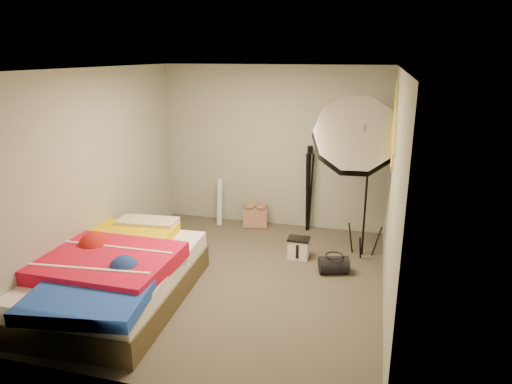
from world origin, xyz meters
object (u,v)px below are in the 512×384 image
(tote_bag, at_px, (255,216))
(duffel_bag, at_px, (334,265))
(wrapping_roll, at_px, (220,202))
(camera_tripod, at_px, (309,183))
(bed, at_px, (114,275))
(photo_umbrella, at_px, (355,138))
(camera_case, at_px, (299,249))

(tote_bag, relative_size, duffel_bag, 1.04)
(wrapping_roll, bearing_deg, camera_tripod, 4.54)
(tote_bag, relative_size, bed, 0.16)
(tote_bag, bearing_deg, photo_umbrella, -37.24)
(camera_case, xyz_separation_m, duffel_bag, (0.50, -0.33, -0.02))
(tote_bag, relative_size, photo_umbrella, 0.17)
(tote_bag, height_order, camera_tripod, camera_tripod)
(photo_umbrella, relative_size, camera_tripod, 1.71)
(bed, distance_m, photo_umbrella, 3.31)
(wrapping_roll, xyz_separation_m, camera_case, (1.45, -0.94, -0.24))
(wrapping_roll, height_order, camera_case, wrapping_roll)
(tote_bag, height_order, photo_umbrella, photo_umbrella)
(wrapping_roll, distance_m, camera_case, 1.74)
(camera_case, relative_size, duffel_bag, 0.73)
(wrapping_roll, distance_m, duffel_bag, 2.34)
(camera_case, bearing_deg, camera_tripod, 92.57)
(wrapping_roll, xyz_separation_m, bed, (-0.34, -2.56, -0.06))
(tote_bag, distance_m, camera_case, 1.29)
(tote_bag, distance_m, wrapping_roll, 0.61)
(tote_bag, distance_m, bed, 2.75)
(bed, relative_size, photo_umbrella, 1.06)
(duffel_bag, height_order, photo_umbrella, photo_umbrella)
(tote_bag, bearing_deg, camera_case, -58.28)
(bed, height_order, camera_tripod, camera_tripod)
(duffel_bag, bearing_deg, camera_tripod, 94.82)
(wrapping_roll, relative_size, camera_tripod, 0.56)
(wrapping_roll, bearing_deg, photo_umbrella, -19.62)
(camera_case, distance_m, camera_tripod, 1.23)
(bed, bearing_deg, duffel_bag, 29.57)
(bed, bearing_deg, wrapping_roll, 82.45)
(photo_umbrella, bearing_deg, tote_bag, 152.93)
(tote_bag, bearing_deg, camera_tripod, -4.11)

